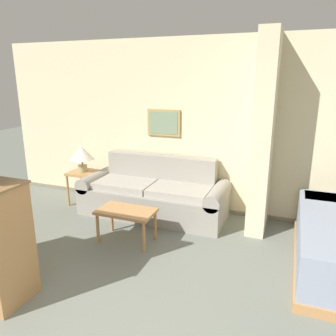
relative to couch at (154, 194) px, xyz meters
name	(u,v)px	position (x,y,z in m)	size (l,w,h in m)	color
wall_back	(230,129)	(1.02, 0.48, 0.98)	(7.79, 0.16, 2.60)	beige
wall_partition_pillar	(264,136)	(1.53, 0.07, 0.99)	(0.24, 0.69, 2.60)	beige
couch	(154,194)	(0.00, 0.00, 0.00)	(2.21, 0.84, 0.86)	gray
coffee_table	(126,214)	(0.02, -0.93, 0.05)	(0.72, 0.42, 0.42)	#B27F4C
side_table	(83,177)	(-1.25, -0.02, 0.14)	(0.43, 0.43, 0.55)	#B27F4C
table_lamp	(82,154)	(-1.25, -0.02, 0.53)	(0.38, 0.38, 0.42)	tan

